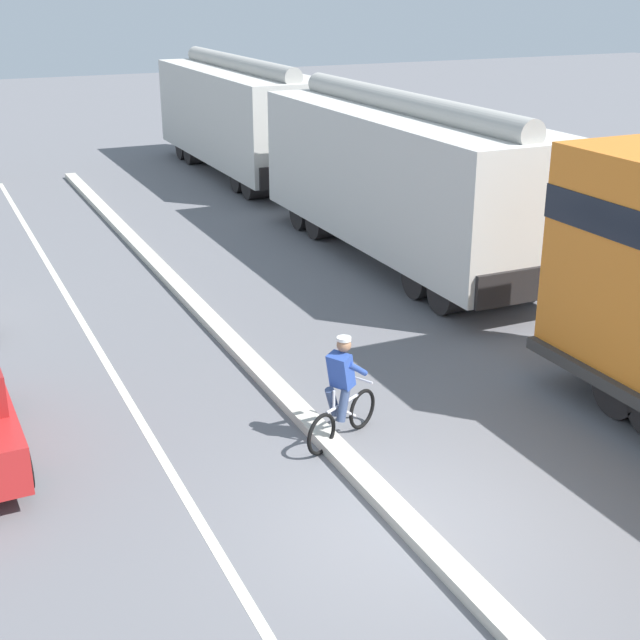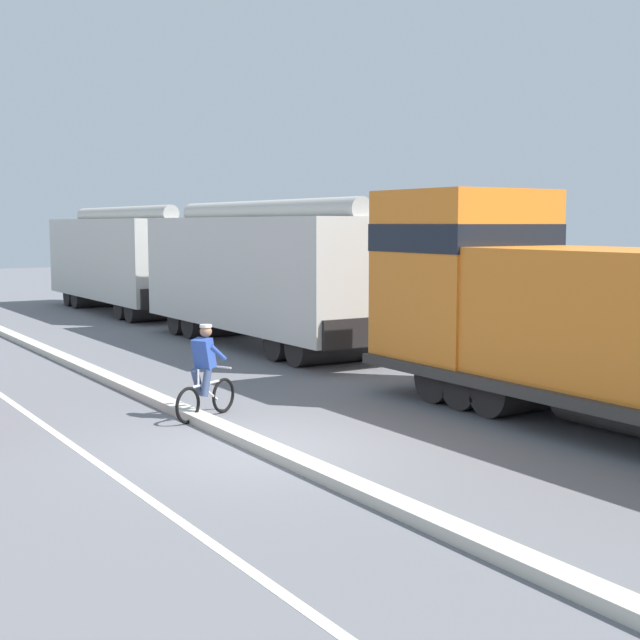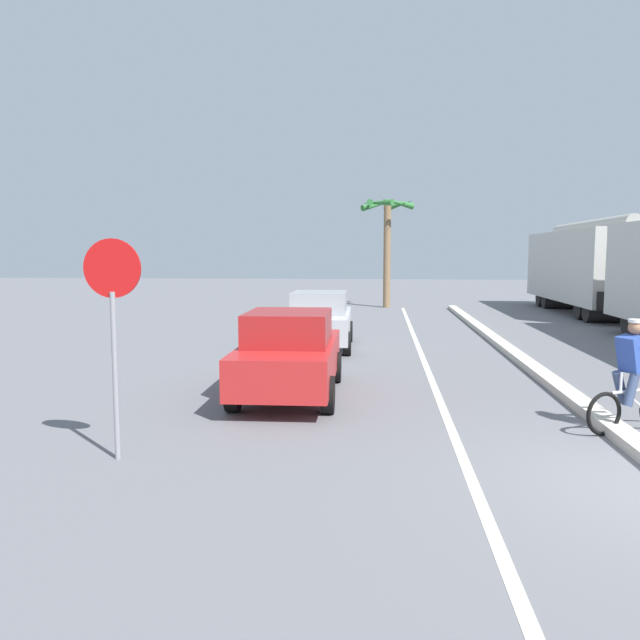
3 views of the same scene
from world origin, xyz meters
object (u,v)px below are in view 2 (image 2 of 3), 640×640
hopper_car_lead (263,274)px  hopper_car_middle (123,260)px  locomotive (601,325)px  cyclist (205,374)px

hopper_car_lead → hopper_car_middle: (0.00, 11.60, 0.00)m
locomotive → hopper_car_lead: size_ratio=1.10×
hopper_car_middle → locomotive: bearing=-90.0°
locomotive → cyclist: (-5.51, 4.27, -0.98)m
cyclist → locomotive: bearing=-37.8°
hopper_car_middle → cyclist: bearing=-105.8°
locomotive → hopper_car_middle: (0.00, 23.76, 0.28)m
hopper_car_lead → cyclist: 9.70m
locomotive → cyclist: size_ratio=6.77×
hopper_car_lead → hopper_car_middle: 11.60m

